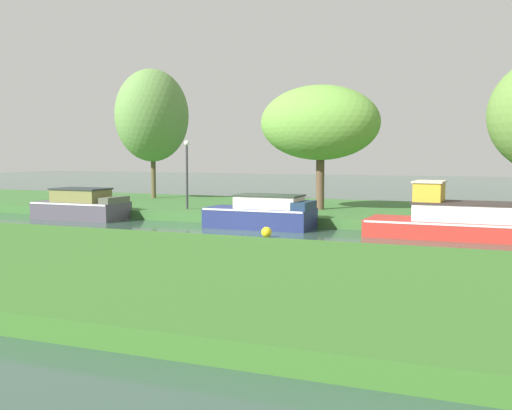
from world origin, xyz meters
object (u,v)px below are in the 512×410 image
at_px(willow_tree_left, 152,116).
at_px(red_barge, 478,222).
at_px(navy_cruiser, 263,214).
at_px(mooring_post_far, 97,198).
at_px(slate_narrowboat, 82,206).
at_px(lamp_post, 187,166).
at_px(mooring_post_near, 439,213).
at_px(channel_buoy, 267,232).
at_px(willow_tree_centre, 320,123).

bearing_deg(willow_tree_left, red_barge, -23.46).
bearing_deg(navy_cruiser, mooring_post_far, 172.19).
relative_size(red_barge, mooring_post_far, 8.54).
bearing_deg(slate_narrowboat, lamp_post, 30.28).
height_order(red_barge, mooring_post_near, red_barge).
distance_m(lamp_post, channel_buoy, 7.85).
height_order(willow_tree_centre, mooring_post_near, willow_tree_centre).
bearing_deg(red_barge, willow_tree_centre, 148.24).
xyz_separation_m(red_barge, navy_cruiser, (-7.96, -0.00, -0.00)).
bearing_deg(red_barge, willow_tree_left, 156.54).
relative_size(lamp_post, mooring_post_far, 3.48).
bearing_deg(slate_narrowboat, mooring_post_far, 94.29).
relative_size(willow_tree_left, mooring_post_near, 10.31).
bearing_deg(willow_tree_left, channel_buoy, -42.91).
height_order(slate_narrowboat, lamp_post, lamp_post).
height_order(willow_tree_centre, mooring_post_far, willow_tree_centre).
bearing_deg(navy_cruiser, red_barge, 0.00).
xyz_separation_m(willow_tree_centre, lamp_post, (-5.59, -2.01, -1.92)).
relative_size(mooring_post_near, mooring_post_far, 0.78).
xyz_separation_m(navy_cruiser, willow_tree_left, (-9.81, 7.71, 4.42)).
height_order(navy_cruiser, lamp_post, lamp_post).
relative_size(mooring_post_near, channel_buoy, 1.86).
relative_size(navy_cruiser, lamp_post, 1.36).
bearing_deg(mooring_post_near, slate_narrowboat, -175.47).
bearing_deg(mooring_post_far, channel_buoy, -20.35).
bearing_deg(navy_cruiser, willow_tree_left, 141.83).
relative_size(willow_tree_left, lamp_post, 2.32).
bearing_deg(willow_tree_centre, lamp_post, -160.22).
relative_size(willow_tree_left, channel_buoy, 19.16).
distance_m(navy_cruiser, mooring_post_near, 6.62).
height_order(lamp_post, channel_buoy, lamp_post).
xyz_separation_m(red_barge, slate_narrowboat, (-16.63, 0.00, 0.01)).
distance_m(navy_cruiser, willow_tree_centre, 5.77).
bearing_deg(mooring_post_far, lamp_post, 15.54).
bearing_deg(mooring_post_near, lamp_post, 174.17).
relative_size(slate_narrowboat, mooring_post_near, 5.85).
xyz_separation_m(mooring_post_far, channel_buoy, (9.91, -3.68, -0.66)).
height_order(slate_narrowboat, mooring_post_far, slate_narrowboat).
xyz_separation_m(willow_tree_left, willow_tree_centre, (10.73, -3.36, -0.74)).
relative_size(red_barge, lamp_post, 2.46).
height_order(willow_tree_left, channel_buoy, willow_tree_left).
xyz_separation_m(navy_cruiser, channel_buoy, (1.15, -2.47, -0.39)).
relative_size(red_barge, navy_cruiser, 1.80).
height_order(red_barge, slate_narrowboat, red_barge).
height_order(red_barge, willow_tree_centre, willow_tree_centre).
bearing_deg(slate_narrowboat, navy_cruiser, -0.00).
bearing_deg(mooring_post_far, slate_narrowboat, -85.71).
bearing_deg(navy_cruiser, slate_narrowboat, 180.00).
bearing_deg(slate_narrowboat, mooring_post_near, 4.53).
xyz_separation_m(red_barge, mooring_post_far, (-16.72, 1.20, 0.27)).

